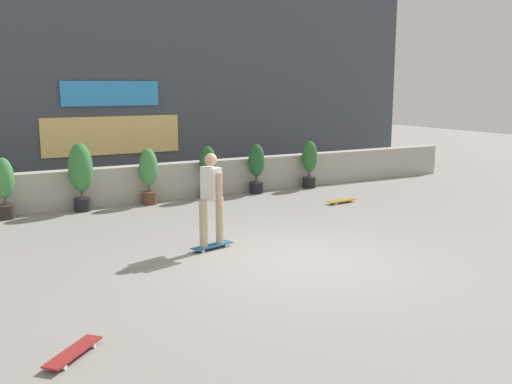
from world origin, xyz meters
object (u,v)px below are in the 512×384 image
Objects in this scene: potted_plant_3 at (208,169)px; potted_plant_4 at (256,166)px; potted_plant_2 at (149,173)px; potted_plant_5 at (310,162)px; skateboard_aside at (73,352)px; skater_by_wall_left at (211,197)px; skateboard_near_camera at (342,201)px; potted_plant_0 at (4,185)px; potted_plant_1 at (81,172)px.

potted_plant_3 is 1.00× the size of potted_plant_4.
potted_plant_5 is (4.64, 0.00, -0.03)m from potted_plant_2.
skateboard_aside is (-3.26, -7.26, -0.70)m from potted_plant_2.
skater_by_wall_left is at bearing 45.28° from skateboard_aside.
potted_plant_2 is 1.66× the size of skateboard_near_camera.
potted_plant_0 is at bearing 89.52° from skateboard_aside.
potted_plant_5 is 10.75m from skateboard_aside.
skateboard_near_camera is (4.44, 2.10, -0.88)m from skater_by_wall_left.
potted_plant_1 is 1.15× the size of potted_plant_2.
skater_by_wall_left is at bearing -139.21° from potted_plant_5.
potted_plant_1 reaches higher than potted_plant_3.
potted_plant_1 is at bearing 180.00° from potted_plant_2.
skateboard_near_camera is (2.60, -2.14, -0.68)m from potted_plant_3.
potted_plant_0 is at bearing 124.55° from skater_by_wall_left.
potted_plant_4 is at bearing 0.00° from potted_plant_2.
potted_plant_4 reaches higher than skateboard_aside.
skateboard_near_camera is (1.20, -2.14, -0.68)m from potted_plant_4.
potted_plant_2 reaches higher than skateboard_aside.
skateboard_aside is (-6.22, -7.26, -0.68)m from potted_plant_4.
potted_plant_2 reaches higher than potted_plant_4.
skateboard_near_camera is 9.01m from skateboard_aside.
potted_plant_4 is 0.78× the size of skater_by_wall_left.
skateboard_aside is at bearing -114.20° from potted_plant_2.
potted_plant_0 reaches higher than potted_plant_4.
skater_by_wall_left is at bearing -55.45° from potted_plant_0.
potted_plant_4 is at bearing -0.00° from potted_plant_0.
potted_plant_2 is at bearing 86.25° from skater_by_wall_left.
skater_by_wall_left is (-0.28, -4.25, 0.18)m from potted_plant_2.
skateboard_near_camera is 1.13× the size of skateboard_aside.
potted_plant_3 is (1.56, 0.00, -0.02)m from potted_plant_2.
potted_plant_0 is 5.16m from skater_by_wall_left.
potted_plant_2 is 1.88× the size of skateboard_aside.
skateboard_aside is (-2.98, -3.01, -0.88)m from skater_by_wall_left.
potted_plant_0 is at bearing 180.00° from potted_plant_5.
potted_plant_1 reaches higher than skateboard_aside.
potted_plant_3 reaches higher than skateboard_near_camera.
potted_plant_2 is 1.03× the size of potted_plant_4.
skateboard_near_camera is (5.75, -2.14, -0.85)m from potted_plant_1.
potted_plant_5 is at bearing 42.57° from skateboard_aside.
potted_plant_2 reaches higher than potted_plant_3.
potted_plant_1 reaches higher than potted_plant_5.
potted_plant_3 is 1.85× the size of skateboard_aside.
potted_plant_2 is at bearing -180.00° from potted_plant_3.
potted_plant_4 is 2.55m from skateboard_near_camera.
potted_plant_4 is 1.62× the size of skateboard_near_camera.
potted_plant_4 is 1.00× the size of potted_plant_5.
skateboard_aside is at bearing -102.97° from potted_plant_1.
potted_plant_0 is at bearing 180.00° from potted_plant_1.
potted_plant_5 is at bearing 0.00° from potted_plant_4.
potted_plant_3 is 0.78× the size of skater_by_wall_left.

